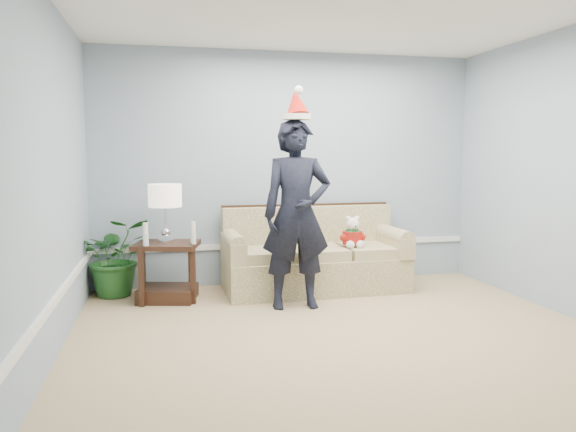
% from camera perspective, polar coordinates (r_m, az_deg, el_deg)
% --- Properties ---
extents(room_shell, '(4.54, 5.04, 2.74)m').
position_cam_1_polar(room_shell, '(4.21, 7.45, 3.93)').
color(room_shell, tan).
rests_on(room_shell, ground).
extents(wainscot_trim, '(4.49, 4.99, 0.06)m').
position_cam_1_polar(wainscot_trim, '(5.25, -9.47, -5.56)').
color(wainscot_trim, white).
rests_on(wainscot_trim, room_shell).
extents(sofa, '(2.03, 0.91, 0.94)m').
position_cam_1_polar(sofa, '(6.36, 2.60, -4.47)').
color(sofa, brown).
rests_on(sofa, room_shell).
extents(side_table, '(0.74, 0.66, 0.61)m').
position_cam_1_polar(side_table, '(6.01, -12.16, -6.16)').
color(side_table, '#361B13').
rests_on(side_table, room_shell).
extents(table_lamp, '(0.34, 0.34, 0.61)m').
position_cam_1_polar(table_lamp, '(5.90, -12.39, 1.79)').
color(table_lamp, silver).
rests_on(table_lamp, side_table).
extents(candle_pair, '(0.53, 0.06, 0.23)m').
position_cam_1_polar(candle_pair, '(5.77, -11.94, -1.84)').
color(candle_pair, silver).
rests_on(candle_pair, side_table).
extents(houseplant, '(0.86, 0.77, 0.85)m').
position_cam_1_polar(houseplant, '(6.33, -17.03, -3.96)').
color(houseplant, '#215B22').
rests_on(houseplant, room_shell).
extents(man, '(0.69, 0.47, 1.86)m').
position_cam_1_polar(man, '(5.51, 0.88, 0.16)').
color(man, black).
rests_on(man, room_shell).
extents(santa_hat, '(0.32, 0.35, 0.33)m').
position_cam_1_polar(santa_hat, '(5.52, 0.86, 11.18)').
color(santa_hat, white).
rests_on(santa_hat, man).
extents(teddy_bear, '(0.22, 0.25, 0.36)m').
position_cam_1_polar(teddy_bear, '(6.25, 6.58, -2.01)').
color(teddy_bear, white).
rests_on(teddy_bear, sofa).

